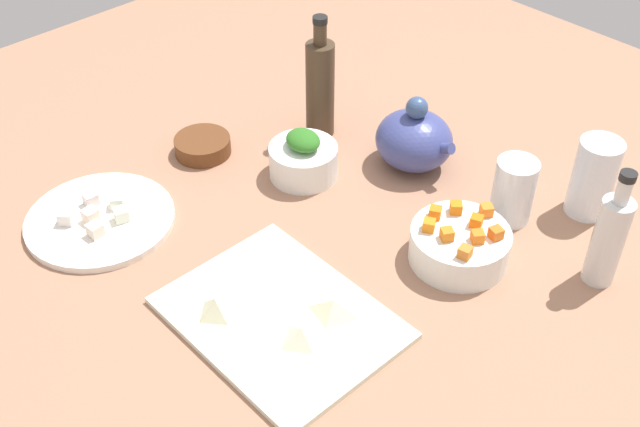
% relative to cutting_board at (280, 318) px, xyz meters
% --- Properties ---
extents(tabletop, '(1.90, 1.90, 0.03)m').
position_rel_cutting_board_xyz_m(tabletop, '(-0.09, 0.17, -0.02)').
color(tabletop, '#A07156').
rests_on(tabletop, ground).
extents(cutting_board, '(0.33, 0.25, 0.01)m').
position_rel_cutting_board_xyz_m(cutting_board, '(0.00, 0.00, 0.00)').
color(cutting_board, silver).
rests_on(cutting_board, tabletop).
extents(plate_tofu, '(0.24, 0.24, 0.01)m').
position_rel_cutting_board_xyz_m(plate_tofu, '(-0.37, -0.07, 0.00)').
color(plate_tofu, white).
rests_on(plate_tofu, tabletop).
extents(bowl_greens, '(0.12, 0.12, 0.06)m').
position_rel_cutting_board_xyz_m(bowl_greens, '(-0.23, 0.26, 0.02)').
color(bowl_greens, white).
rests_on(bowl_greens, tabletop).
extents(bowl_carrots, '(0.15, 0.15, 0.06)m').
position_rel_cutting_board_xyz_m(bowl_carrots, '(0.10, 0.29, 0.02)').
color(bowl_carrots, white).
rests_on(bowl_carrots, tabletop).
extents(bowl_small_side, '(0.10, 0.10, 0.03)m').
position_rel_cutting_board_xyz_m(bowl_small_side, '(-0.41, 0.17, 0.01)').
color(bowl_small_side, brown).
rests_on(bowl_small_side, tabletop).
extents(teapot, '(0.16, 0.13, 0.14)m').
position_rel_cutting_board_xyz_m(teapot, '(-0.12, 0.42, 0.05)').
color(teapot, '#3D4687').
rests_on(teapot, tabletop).
extents(bottle_0, '(0.05, 0.05, 0.20)m').
position_rel_cutting_board_xyz_m(bottle_0, '(0.27, 0.41, 0.08)').
color(bottle_0, silver).
rests_on(bottle_0, tabletop).
extents(bottle_1, '(0.05, 0.05, 0.24)m').
position_rel_cutting_board_xyz_m(bottle_1, '(-0.31, 0.37, 0.09)').
color(bottle_1, '#443322').
rests_on(bottle_1, tabletop).
extents(drinking_glass_0, '(0.07, 0.07, 0.14)m').
position_rel_cutting_board_xyz_m(drinking_glass_0, '(0.17, 0.54, 0.06)').
color(drinking_glass_0, white).
rests_on(drinking_glass_0, tabletop).
extents(drinking_glass_1, '(0.07, 0.07, 0.11)m').
position_rel_cutting_board_xyz_m(drinking_glass_1, '(0.09, 0.43, 0.05)').
color(drinking_glass_1, white).
rests_on(drinking_glass_1, tabletop).
extents(carrot_cube_0, '(0.03, 0.03, 0.02)m').
position_rel_cutting_board_xyz_m(carrot_cube_0, '(0.10, 0.35, 0.06)').
color(carrot_cube_0, orange).
rests_on(carrot_cube_0, bowl_carrots).
extents(carrot_cube_1, '(0.02, 0.02, 0.02)m').
position_rel_cutting_board_xyz_m(carrot_cube_1, '(0.14, 0.31, 0.06)').
color(carrot_cube_1, orange).
rests_on(carrot_cube_1, bowl_carrots).
extents(carrot_cube_2, '(0.02, 0.02, 0.02)m').
position_rel_cutting_board_xyz_m(carrot_cube_2, '(0.13, 0.25, 0.06)').
color(carrot_cube_2, orange).
rests_on(carrot_cube_2, bowl_carrots).
extents(carrot_cube_3, '(0.03, 0.03, 0.02)m').
position_rel_cutting_board_xyz_m(carrot_cube_3, '(0.06, 0.32, 0.06)').
color(carrot_cube_3, orange).
rests_on(carrot_cube_3, bowl_carrots).
extents(carrot_cube_4, '(0.02, 0.02, 0.02)m').
position_rel_cutting_board_xyz_m(carrot_cube_4, '(0.06, 0.25, 0.06)').
color(carrot_cube_4, orange).
rests_on(carrot_cube_4, bowl_carrots).
extents(carrot_cube_5, '(0.02, 0.02, 0.02)m').
position_rel_cutting_board_xyz_m(carrot_cube_5, '(0.04, 0.28, 0.06)').
color(carrot_cube_5, orange).
rests_on(carrot_cube_5, bowl_carrots).
extents(carrot_cube_6, '(0.02, 0.02, 0.02)m').
position_rel_cutting_board_xyz_m(carrot_cube_6, '(0.10, 0.31, 0.06)').
color(carrot_cube_6, orange).
rests_on(carrot_cube_6, bowl_carrots).
extents(carrot_cube_7, '(0.02, 0.02, 0.02)m').
position_rel_cutting_board_xyz_m(carrot_cube_7, '(0.09, 0.26, 0.06)').
color(carrot_cube_7, orange).
rests_on(carrot_cube_7, bowl_carrots).
extents(carrot_cube_8, '(0.03, 0.03, 0.02)m').
position_rel_cutting_board_xyz_m(carrot_cube_8, '(0.12, 0.29, 0.06)').
color(carrot_cube_8, orange).
rests_on(carrot_cube_8, bowl_carrots).
extents(chopped_greens_mound, '(0.08, 0.07, 0.03)m').
position_rel_cutting_board_xyz_m(chopped_greens_mound, '(-0.23, 0.26, 0.07)').
color(chopped_greens_mound, '#2F7122').
rests_on(chopped_greens_mound, bowl_greens).
extents(tofu_cube_0, '(0.02, 0.02, 0.02)m').
position_rel_cutting_board_xyz_m(tofu_cube_0, '(-0.40, -0.06, 0.02)').
color(tofu_cube_0, white).
rests_on(tofu_cube_0, plate_tofu).
extents(tofu_cube_1, '(0.03, 0.03, 0.02)m').
position_rel_cutting_board_xyz_m(tofu_cube_1, '(-0.37, -0.03, 0.02)').
color(tofu_cube_1, white).
rests_on(tofu_cube_1, plate_tofu).
extents(tofu_cube_2, '(0.02, 0.02, 0.02)m').
position_rel_cutting_board_xyz_m(tofu_cube_2, '(-0.33, -0.10, 0.02)').
color(tofu_cube_2, '#F2E0C9').
rests_on(tofu_cube_2, plate_tofu).
extents(tofu_cube_3, '(0.02, 0.02, 0.02)m').
position_rel_cutting_board_xyz_m(tofu_cube_3, '(-0.37, -0.08, 0.02)').
color(tofu_cube_3, '#F8E3CD').
rests_on(tofu_cube_3, plate_tofu).
extents(tofu_cube_4, '(0.03, 0.03, 0.02)m').
position_rel_cutting_board_xyz_m(tofu_cube_4, '(-0.34, -0.05, 0.02)').
color(tofu_cube_4, white).
rests_on(tofu_cube_4, plate_tofu).
extents(tofu_cube_5, '(0.03, 0.03, 0.02)m').
position_rel_cutting_board_xyz_m(tofu_cube_5, '(-0.39, -0.12, 0.02)').
color(tofu_cube_5, white).
rests_on(tofu_cube_5, plate_tofu).
extents(dumpling_0, '(0.05, 0.04, 0.03)m').
position_rel_cutting_board_xyz_m(dumpling_0, '(-0.07, -0.06, 0.02)').
color(dumpling_0, beige).
rests_on(dumpling_0, cutting_board).
extents(dumpling_1, '(0.05, 0.06, 0.02)m').
position_rel_cutting_board_xyz_m(dumpling_1, '(0.05, -0.01, 0.02)').
color(dumpling_1, beige).
rests_on(dumpling_1, cutting_board).
extents(dumpling_2, '(0.07, 0.07, 0.03)m').
position_rel_cutting_board_xyz_m(dumpling_2, '(0.05, 0.06, 0.02)').
color(dumpling_2, beige).
rests_on(dumpling_2, cutting_board).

